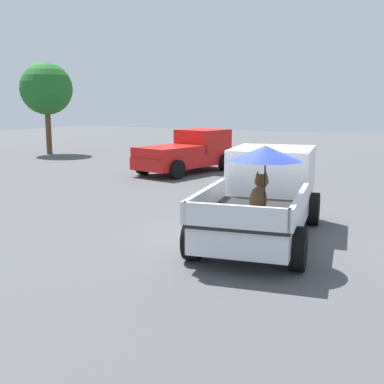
% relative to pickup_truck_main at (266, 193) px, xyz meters
% --- Properties ---
extents(ground_plane, '(80.00, 80.00, 0.00)m').
position_rel_pickup_truck_main_xyz_m(ground_plane, '(-0.41, -0.06, -0.97)').
color(ground_plane, '#4C4C4F').
extents(pickup_truck_main, '(5.30, 2.97, 2.19)m').
position_rel_pickup_truck_main_xyz_m(pickup_truck_main, '(0.00, 0.00, 0.00)').
color(pickup_truck_main, black).
rests_on(pickup_truck_main, ground).
extents(pickup_truck_red, '(5.06, 2.91, 1.80)m').
position_rel_pickup_truck_main_xyz_m(pickup_truck_red, '(8.14, 6.45, -0.10)').
color(pickup_truck_red, black).
rests_on(pickup_truck_red, ground).
extents(tree_by_lot, '(2.97, 2.97, 5.25)m').
position_rel_pickup_truck_main_xyz_m(tree_by_lot, '(10.94, 17.31, 2.76)').
color(tree_by_lot, brown).
rests_on(tree_by_lot, ground).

